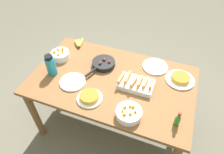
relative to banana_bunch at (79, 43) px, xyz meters
name	(u,v)px	position (x,y,z in m)	size (l,w,h in m)	color
ground_plane	(112,123)	(0.56, -0.39, -0.78)	(14.00, 14.00, 0.00)	#666051
dining_table	(112,86)	(0.56, -0.39, -0.12)	(1.54, 0.94, 0.77)	brown
banana_bunch	(79,43)	(0.00, 0.00, 0.00)	(0.14, 0.21, 0.04)	gold
melon_tray	(136,84)	(0.79, -0.40, 0.02)	(0.32, 0.20, 0.10)	silver
skillet	(103,64)	(0.40, -0.24, 0.01)	(0.23, 0.37, 0.08)	black
frittata_plate_center	(180,79)	(1.16, -0.17, 0.00)	(0.27, 0.27, 0.05)	white
frittata_plate_side	(90,97)	(0.46, -0.68, 0.00)	(0.22, 0.22, 0.05)	white
empty_plate_near_front	(73,82)	(0.23, -0.56, -0.01)	(0.24, 0.24, 0.02)	white
empty_plate_far_left	(155,67)	(0.90, -0.07, -0.01)	(0.25, 0.25, 0.02)	white
fruit_bowl_mango	(129,113)	(0.83, -0.73, 0.02)	(0.21, 0.21, 0.11)	white
fruit_bowl_citrus	(60,55)	(-0.07, -0.28, 0.02)	(0.19, 0.19, 0.12)	white
water_bottle	(51,65)	(-0.02, -0.52, 0.09)	(0.09, 0.09, 0.22)	teal
hot_sauce_bottle	(178,119)	(1.20, -0.67, 0.05)	(0.04, 0.04, 0.15)	#337F2D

